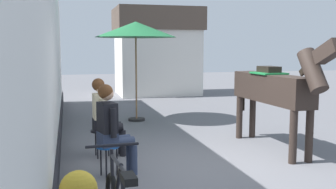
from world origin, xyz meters
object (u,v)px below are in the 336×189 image
saddled_horse_center (275,89)px  seated_visitor_near (112,125)px  seated_visitor_far (104,113)px  cafe_parasol (136,30)px

saddled_horse_center → seated_visitor_near: bearing=-166.2°
seated_visitor_near → seated_visitor_far: bearing=90.7°
seated_visitor_near → saddled_horse_center: 3.21m
seated_visitor_far → saddled_horse_center: bearing=-6.6°
seated_visitor_near → seated_visitor_far: same height
seated_visitor_near → saddled_horse_center: bearing=13.8°
saddled_horse_center → cafe_parasol: size_ratio=1.16×
saddled_horse_center → cafe_parasol: (-1.97, 3.62, 1.20)m
seated_visitor_near → cafe_parasol: (1.13, 4.38, 1.59)m
seated_visitor_far → seated_visitor_near: bearing=-89.3°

